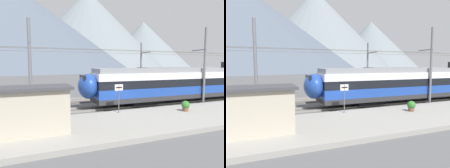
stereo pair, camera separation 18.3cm
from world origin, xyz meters
The scene contains 15 objects.
ground_plane centered at (0.00, 0.00, 0.00)m, with size 400.00×400.00×0.00m, color #565659.
platform_slab centered at (0.00, -4.33, 0.15)m, with size 120.00×6.42×0.30m, color gray.
track_near centered at (0.00, 0.83, 0.07)m, with size 120.00×3.00×0.28m.
track_far centered at (0.00, 6.30, 0.07)m, with size 120.00×3.00×0.28m.
train_near_platform centered at (10.76, 0.83, 2.23)m, with size 27.05×2.91×4.27m.
catenary_mast_west centered at (-6.78, -0.69, 3.94)m, with size 39.63×1.94×7.54m.
catenary_mast_mid centered at (10.02, -0.70, 4.14)m, with size 39.63×1.94×8.00m.
catenary_mast_far_side centered at (7.98, 8.51, 3.87)m, with size 39.63×2.70×7.29m.
platform_sign centered at (-0.22, -1.96, 2.01)m, with size 0.70×0.08×2.33m.
passenger_walking centered at (-5.27, -3.83, 1.25)m, with size 0.53×0.22×1.69m.
handbag_beside_passenger centered at (-4.86, -4.12, 0.47)m, with size 0.32×0.18×0.44m.
potted_plant_platform_edge centered at (5.24, -3.50, 0.79)m, with size 0.68×0.68×0.88m.
platform_shelter centered at (-6.65, -4.59, 1.67)m, with size 4.19×2.39×2.68m.
mountain_central_peak centered at (49.71, 190.30, 39.92)m, with size 156.25×156.25×79.84m, color slate.
mountain_right_ridge centered at (131.16, 216.37, 29.96)m, with size 121.39×121.39×59.91m, color slate.
Camera 1 is at (-6.72, -16.63, 4.19)m, focal length 32.27 mm.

